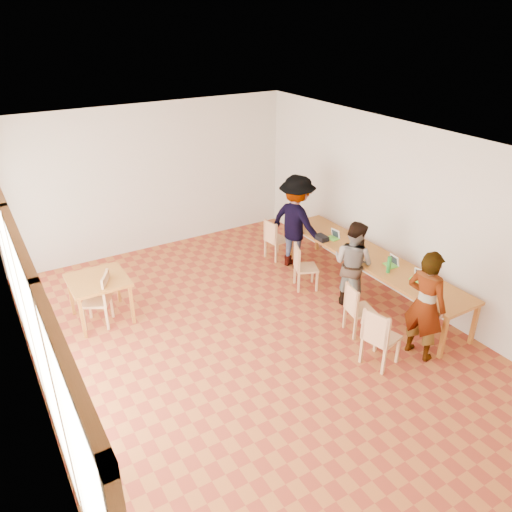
{
  "coord_description": "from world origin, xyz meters",
  "views": [
    {
      "loc": [
        -3.18,
        -5.47,
        4.61
      ],
      "look_at": [
        0.43,
        0.58,
        1.1
      ],
      "focal_mm": 35.0,
      "sensor_mm": 36.0,
      "label": 1
    }
  ],
  "objects": [
    {
      "name": "chair_far",
      "position": [
        1.6,
        0.94,
        0.51
      ],
      "size": [
        0.51,
        0.51,
        0.45
      ],
      "rotation": [
        0.0,
        0.0,
        -0.4
      ],
      "color": "tan",
      "rests_on": "ground"
    },
    {
      "name": "black_pouch",
      "position": [
        2.18,
        1.12,
        0.8
      ],
      "size": [
        0.16,
        0.26,
        0.09
      ],
      "primitive_type": "cube",
      "color": "black",
      "rests_on": "communal_table"
    },
    {
      "name": "side_table",
      "position": [
        -1.79,
        1.78,
        0.67
      ],
      "size": [
        0.9,
        0.9,
        0.75
      ],
      "rotation": [
        0.0,
        0.0,
        -0.0
      ],
      "color": "#B66B28",
      "rests_on": "ground"
    },
    {
      "name": "yellow_mug",
      "position": [
        2.56,
        0.54,
        0.8
      ],
      "size": [
        0.13,
        0.13,
        0.09
      ],
      "primitive_type": "imported",
      "rotation": [
        0.0,
        0.0,
        0.07
      ],
      "color": "yellow",
      "rests_on": "communal_table"
    },
    {
      "name": "ceiling",
      "position": [
        0.0,
        0.0,
        3.02
      ],
      "size": [
        6.0,
        8.0,
        0.04
      ],
      "primitive_type": "cube",
      "color": "white",
      "rests_on": "wall_back"
    },
    {
      "name": "wall_front",
      "position": [
        0.0,
        -4.0,
        1.5
      ],
      "size": [
        6.0,
        0.1,
        3.0
      ],
      "primitive_type": "cube",
      "color": "beige",
      "rests_on": "ground"
    },
    {
      "name": "ground",
      "position": [
        0.0,
        0.0,
        0.0
      ],
      "size": [
        8.0,
        8.0,
        0.0
      ],
      "primitive_type": "plane",
      "color": "#A85628",
      "rests_on": "ground"
    },
    {
      "name": "chair_near",
      "position": [
        1.22,
        -1.43,
        0.57
      ],
      "size": [
        0.52,
        0.52,
        0.49
      ],
      "rotation": [
        0.0,
        0.0,
        0.24
      ],
      "color": "tan",
      "rests_on": "ground"
    },
    {
      "name": "chair_spare",
      "position": [
        -1.8,
        1.61,
        0.55
      ],
      "size": [
        0.57,
        0.57,
        0.48
      ],
      "rotation": [
        0.0,
        0.0,
        2.65
      ],
      "color": "tan",
      "rests_on": "ground"
    },
    {
      "name": "green_bottle",
      "position": [
        2.33,
        -0.44,
        0.89
      ],
      "size": [
        0.07,
        0.07,
        0.28
      ],
      "primitive_type": "cylinder",
      "color": "#1E7429",
      "rests_on": "communal_table"
    },
    {
      "name": "communal_table",
      "position": [
        2.5,
        0.15,
        0.7
      ],
      "size": [
        0.8,
        4.0,
        0.75
      ],
      "color": "#B66B28",
      "rests_on": "ground"
    },
    {
      "name": "laptop_far",
      "position": [
        2.42,
        1.07,
        0.8
      ],
      "size": [
        0.2,
        0.23,
        0.18
      ],
      "rotation": [
        0.0,
        0.0,
        0.11
      ],
      "color": "#64D43D",
      "rests_on": "communal_table"
    },
    {
      "name": "laptop_near",
      "position": [
        2.58,
        -0.86,
        0.8
      ],
      "size": [
        0.22,
        0.24,
        0.18
      ],
      "rotation": [
        0.0,
        0.0,
        0.23
      ],
      "color": "#64D43D",
      "rests_on": "communal_table"
    },
    {
      "name": "condiment_cup",
      "position": [
        2.2,
        -1.41,
        0.78
      ],
      "size": [
        0.08,
        0.08,
        0.06
      ],
      "primitive_type": "cylinder",
      "color": "white",
      "rests_on": "communal_table"
    },
    {
      "name": "laptop_mid",
      "position": [
        2.57,
        -0.29,
        0.8
      ],
      "size": [
        0.2,
        0.23,
        0.18
      ],
      "rotation": [
        0.0,
        0.0,
        -0.09
      ],
      "color": "#64D43D",
      "rests_on": "communal_table"
    },
    {
      "name": "person_near",
      "position": [
        1.95,
        -1.55,
        0.85
      ],
      "size": [
        0.51,
        0.68,
        1.69
      ],
      "primitive_type": "imported",
      "rotation": [
        0.0,
        0.0,
        1.75
      ],
      "color": "gray",
      "rests_on": "ground"
    },
    {
      "name": "wall_back",
      "position": [
        0.0,
        4.0,
        1.5
      ],
      "size": [
        6.0,
        0.1,
        3.0
      ],
      "primitive_type": "cube",
      "color": "beige",
      "rests_on": "ground"
    },
    {
      "name": "pink_phone",
      "position": [
        2.32,
        1.77,
        0.76
      ],
      "size": [
        0.05,
        0.1,
        0.01
      ],
      "primitive_type": "cube",
      "color": "#E83C5D",
      "rests_on": "communal_table"
    },
    {
      "name": "chair_empty",
      "position": [
        1.81,
        2.19,
        0.51
      ],
      "size": [
        0.44,
        0.44,
        0.44
      ],
      "rotation": [
        0.0,
        0.0,
        0.14
      ],
      "color": "tan",
      "rests_on": "ground"
    },
    {
      "name": "window_wall",
      "position": [
        -2.96,
        0.0,
        1.5
      ],
      "size": [
        0.1,
        8.0,
        3.0
      ],
      "primitive_type": "cube",
      "color": "white",
      "rests_on": "ground"
    },
    {
      "name": "wall_right",
      "position": [
        3.0,
        0.0,
        1.5
      ],
      "size": [
        0.1,
        8.0,
        3.0
      ],
      "primitive_type": "cube",
      "color": "beige",
      "rests_on": "ground"
    },
    {
      "name": "person_far",
      "position": [
        2.02,
        1.72,
        0.93
      ],
      "size": [
        0.96,
        1.33,
        1.86
      ],
      "primitive_type": "imported",
      "rotation": [
        0.0,
        0.0,
        1.82
      ],
      "color": "gray",
      "rests_on": "ground"
    },
    {
      "name": "chair_mid",
      "position": [
        1.49,
        -0.65,
        0.52
      ],
      "size": [
        0.47,
        0.47,
        0.45
      ],
      "rotation": [
        0.0,
        0.0,
        -0.21
      ],
      "color": "tan",
      "rests_on": "ground"
    },
    {
      "name": "clear_glass",
      "position": [
        2.21,
        0.06,
        0.8
      ],
      "size": [
        0.07,
        0.07,
        0.09
      ],
      "primitive_type": "cylinder",
      "color": "silver",
      "rests_on": "communal_table"
    },
    {
      "name": "person_mid",
      "position": [
        2.03,
        0.08,
        0.76
      ],
      "size": [
        0.75,
        0.87,
        1.52
      ],
      "primitive_type": "imported",
      "rotation": [
        0.0,
        0.0,
        1.84
      ],
      "color": "gray",
      "rests_on": "ground"
    }
  ]
}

